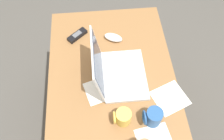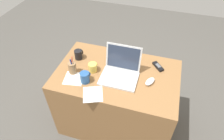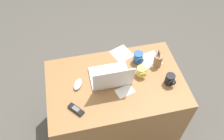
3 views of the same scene
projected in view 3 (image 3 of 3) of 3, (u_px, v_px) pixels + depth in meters
ground_plane at (115, 123)px, 2.51m from camera, size 6.00×6.00×0.00m
desk at (115, 106)px, 2.21m from camera, size 1.13×0.71×0.75m
laptop at (111, 77)px, 1.88m from camera, size 0.33×0.29×0.26m
computer_mouse at (78, 84)px, 1.88m from camera, size 0.10×0.13×0.04m
coffee_mug_white at (138, 58)px, 2.02m from camera, size 0.08×0.09×0.10m
coffee_mug_tall at (141, 72)px, 1.93m from camera, size 0.08×0.09×0.09m
coffee_mug_spare at (170, 80)px, 1.88m from camera, size 0.07×0.09×0.10m
cordless_phone at (76, 109)px, 1.75m from camera, size 0.12×0.13×0.03m
pen_holder at (158, 60)px, 1.99m from camera, size 0.07×0.07×0.17m
paper_note_near_laptop at (150, 60)px, 2.07m from camera, size 0.20×0.19×0.00m
paper_note_left at (122, 54)px, 2.12m from camera, size 0.21×0.22×0.00m
paper_note_right at (125, 91)px, 1.86m from camera, size 0.16×0.13×0.00m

